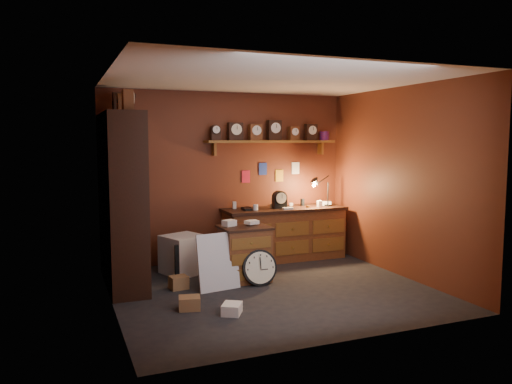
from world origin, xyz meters
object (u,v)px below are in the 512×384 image
object	(u,v)px
low_cabinet	(245,251)
big_round_clock	(259,268)
workbench	(284,231)
shelving_unit	(119,192)

from	to	relation	value
low_cabinet	big_round_clock	size ratio (longest dim) A/B	1.75
workbench	big_round_clock	world-z (taller)	workbench
low_cabinet	big_round_clock	bearing A→B (deg)	-71.39
low_cabinet	big_round_clock	xyz separation A→B (m)	(0.10, -0.29, -0.18)
shelving_unit	low_cabinet	size ratio (longest dim) A/B	3.03
shelving_unit	workbench	xyz separation A→B (m)	(2.65, 0.49, -0.78)
shelving_unit	big_round_clock	bearing A→B (deg)	-22.68
workbench	big_round_clock	size ratio (longest dim) A/B	4.15
workbench	shelving_unit	bearing A→B (deg)	-169.45
shelving_unit	big_round_clock	world-z (taller)	shelving_unit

